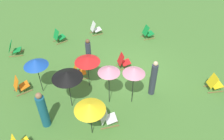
# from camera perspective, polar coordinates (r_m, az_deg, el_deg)

# --- Properties ---
(ground_plane) EXTENTS (40.00, 40.00, 0.00)m
(ground_plane) POSITION_cam_1_polar(r_m,az_deg,el_deg) (11.64, 5.34, -0.29)
(ground_plane) COLOR #477A33
(deckchair_0) EXTENTS (0.58, 0.82, 0.83)m
(deckchair_0) POSITION_cam_1_polar(r_m,az_deg,el_deg) (11.09, -22.43, -3.61)
(deckchair_0) COLOR olive
(deckchair_0) RESTS_ON ground
(deckchair_1) EXTENTS (0.59, 0.83, 0.83)m
(deckchair_1) POSITION_cam_1_polar(r_m,az_deg,el_deg) (11.65, 2.91, 2.21)
(deckchair_1) COLOR olive
(deckchair_1) RESTS_ON ground
(deckchair_3) EXTENTS (0.51, 0.78, 0.83)m
(deckchair_3) POSITION_cam_1_polar(r_m,az_deg,el_deg) (14.61, -4.31, 10.52)
(deckchair_3) COLOR olive
(deckchair_3) RESTS_ON ground
(deckchair_4) EXTENTS (0.60, 0.83, 0.83)m
(deckchair_4) POSITION_cam_1_polar(r_m,az_deg,el_deg) (8.99, -1.24, -12.08)
(deckchair_4) COLOR olive
(deckchair_4) RESTS_ON ground
(deckchair_5) EXTENTS (0.67, 0.86, 0.83)m
(deckchair_5) POSITION_cam_1_polar(r_m,az_deg,el_deg) (13.75, -23.81, 4.99)
(deckchair_5) COLOR olive
(deckchair_5) RESTS_ON ground
(deckchair_6) EXTENTS (0.55, 0.80, 0.83)m
(deckchair_6) POSITION_cam_1_polar(r_m,az_deg,el_deg) (14.30, 9.10, 9.45)
(deckchair_6) COLOR olive
(deckchair_6) RESTS_ON ground
(deckchair_7) EXTENTS (0.63, 0.84, 0.83)m
(deckchair_7) POSITION_cam_1_polar(r_m,az_deg,el_deg) (14.10, -13.47, 8.36)
(deckchair_7) COLOR olive
(deckchair_7) RESTS_ON ground
(deckchair_9) EXTENTS (0.68, 0.87, 0.83)m
(deckchair_9) POSITION_cam_1_polar(r_m,az_deg,el_deg) (11.38, 24.71, -3.14)
(deckchair_9) COLOR olive
(deckchair_9) RESTS_ON ground
(deckchair_10) EXTENTS (0.63, 0.85, 0.83)m
(deckchair_10) POSITION_cam_1_polar(r_m,az_deg,el_deg) (11.12, -8.62, -0.35)
(deckchair_10) COLOR olive
(deckchair_10) RESTS_ON ground
(umbrella_0) EXTENTS (1.23, 1.23, 1.94)m
(umbrella_0) POSITION_cam_1_polar(r_m,az_deg,el_deg) (8.82, -11.45, -1.20)
(umbrella_0) COLOR black
(umbrella_0) RESTS_ON ground
(umbrella_1) EXTENTS (0.90, 0.90, 1.98)m
(umbrella_1) POSITION_cam_1_polar(r_m,az_deg,el_deg) (8.77, -0.80, 0.02)
(umbrella_1) COLOR black
(umbrella_1) RESTS_ON ground
(umbrella_2) EXTENTS (1.15, 1.15, 1.66)m
(umbrella_2) POSITION_cam_1_polar(r_m,az_deg,el_deg) (9.87, -6.35, 2.64)
(umbrella_2) COLOR black
(umbrella_2) RESTS_ON ground
(umbrella_3) EXTENTS (1.14, 1.14, 1.65)m
(umbrella_3) POSITION_cam_1_polar(r_m,az_deg,el_deg) (7.88, -5.72, -9.36)
(umbrella_3) COLOR black
(umbrella_3) RESTS_ON ground
(umbrella_4) EXTENTS (0.92, 0.92, 1.93)m
(umbrella_4) POSITION_cam_1_polar(r_m,az_deg,el_deg) (8.86, 5.67, -0.21)
(umbrella_4) COLOR black
(umbrella_4) RESTS_ON ground
(umbrella_5) EXTENTS (1.05, 1.05, 1.83)m
(umbrella_5) POSITION_cam_1_polar(r_m,az_deg,el_deg) (9.95, -19.00, 1.78)
(umbrella_5) COLOR black
(umbrella_5) RESTS_ON ground
(person_0) EXTENTS (0.46, 0.46, 1.76)m
(person_0) POSITION_cam_1_polar(r_m,az_deg,el_deg) (9.00, -17.23, -9.92)
(person_0) COLOR #195972
(person_0) RESTS_ON ground
(person_1) EXTENTS (0.35, 0.35, 1.80)m
(person_1) POSITION_cam_1_polar(r_m,az_deg,el_deg) (11.28, -6.00, 3.80)
(person_1) COLOR #333847
(person_1) RESTS_ON ground
(person_2) EXTENTS (0.38, 0.38, 1.82)m
(person_2) POSITION_cam_1_polar(r_m,az_deg,el_deg) (9.99, 10.52, -2.24)
(person_2) COLOR #333847
(person_2) RESTS_ON ground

